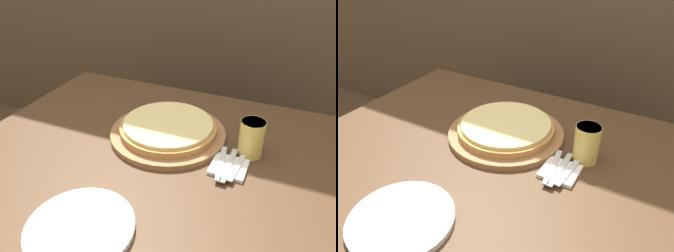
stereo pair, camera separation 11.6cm
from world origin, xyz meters
The scene contains 8 objects.
dining_table centered at (0.00, 0.00, 0.37)m, with size 1.25×1.06×0.74m.
pizza_on_board centered at (0.01, 0.14, 0.77)m, with size 0.41×0.41×0.06m.
beer_glass centered at (0.31, 0.14, 0.81)m, with size 0.08×0.08×0.12m.
dinner_plate centered at (-0.02, -0.34, 0.75)m, with size 0.27×0.27×0.02m.
napkin_stack centered at (0.26, 0.04, 0.75)m, with size 0.11×0.11×0.01m.
fork centered at (0.24, 0.04, 0.76)m, with size 0.04×0.18×0.00m.
dinner_knife centered at (0.26, 0.04, 0.76)m, with size 0.02×0.18×0.00m.
spoon centered at (0.29, 0.04, 0.76)m, with size 0.03×0.15×0.00m.
Camera 1 is at (0.40, -0.77, 1.38)m, focal length 35.00 mm.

